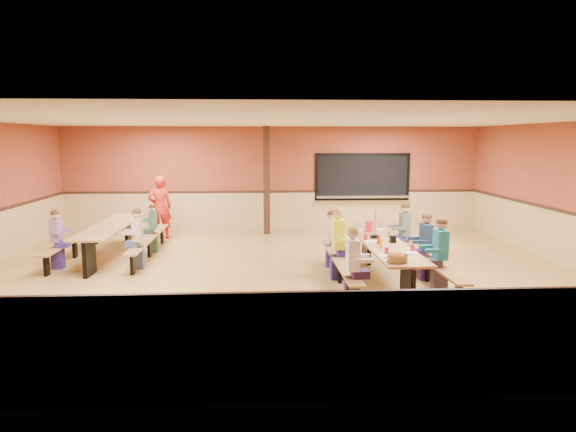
{
  "coord_description": "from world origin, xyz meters",
  "views": [
    {
      "loc": [
        -0.4,
        -9.83,
        2.64
      ],
      "look_at": [
        0.16,
        0.07,
        1.15
      ],
      "focal_mm": 32.0,
      "sensor_mm": 36.0,
      "label": 1
    }
  ],
  "objects": [
    {
      "name": "napkin_dispenser",
      "position": [
        2.07,
        -0.61,
        0.8
      ],
      "size": [
        0.1,
        0.14,
        0.13
      ],
      "primitive_type": "cube",
      "color": "black",
      "rests_on": "cafeteria_table_main"
    },
    {
      "name": "seated_child_green_sec",
      "position": [
        -2.9,
        2.18,
        0.56
      ],
      "size": [
        0.33,
        0.27,
        1.12
      ],
      "primitive_type": null,
      "color": "#316B59",
      "rests_on": "ground"
    },
    {
      "name": "seated_child_navy_right",
      "position": [
        2.73,
        -0.52,
        0.63
      ],
      "size": [
        0.4,
        0.32,
        1.26
      ],
      "primitive_type": null,
      "color": "navy",
      "rests_on": "ground"
    },
    {
      "name": "seated_child_tan_sec",
      "position": [
        -2.9,
        0.65,
        0.61
      ],
      "size": [
        0.37,
        0.31,
        1.22
      ],
      "primitive_type": null,
      "color": "#BAA492",
      "rests_on": "ground"
    },
    {
      "name": "seated_child_white_left",
      "position": [
        1.08,
        -1.94,
        0.63
      ],
      "size": [
        0.4,
        0.32,
        1.27
      ],
      "primitive_type": null,
      "color": "white",
      "rests_on": "ground"
    },
    {
      "name": "ground",
      "position": [
        0.0,
        0.0,
        0.0
      ],
      "size": [
        12.0,
        12.0,
        0.0
      ],
      "primitive_type": "plane",
      "color": "olive",
      "rests_on": "ground"
    },
    {
      "name": "seated_child_char_right",
      "position": [
        2.73,
        0.91,
        0.63
      ],
      "size": [
        0.39,
        0.32,
        1.26
      ],
      "primitive_type": null,
      "color": "#51595C",
      "rests_on": "ground"
    },
    {
      "name": "cafeteria_table_main",
      "position": [
        1.9,
        -0.64,
        0.53
      ],
      "size": [
        1.91,
        3.7,
        0.74
      ],
      "color": "#A37240",
      "rests_on": "ground"
    },
    {
      "name": "table_paddle",
      "position": [
        1.84,
        -0.15,
        0.88
      ],
      "size": [
        0.16,
        0.16,
        0.56
      ],
      "color": "black",
      "rests_on": "cafeteria_table_main"
    },
    {
      "name": "structural_post",
      "position": [
        -0.2,
        4.4,
        1.5
      ],
      "size": [
        0.18,
        0.18,
        3.0
      ],
      "primitive_type": "cube",
      "color": "black",
      "rests_on": "ground"
    },
    {
      "name": "cafeteria_table_second",
      "position": [
        -3.73,
        1.69,
        0.53
      ],
      "size": [
        1.91,
        3.7,
        0.74
      ],
      "color": "#A37240",
      "rests_on": "ground"
    },
    {
      "name": "condiment_ketchup",
      "position": [
        1.76,
        -0.77,
        0.82
      ],
      "size": [
        0.06,
        0.06,
        0.17
      ],
      "primitive_type": "cylinder",
      "color": "#B2140F",
      "rests_on": "cafeteria_table_main"
    },
    {
      "name": "punch_pitcher",
      "position": [
        1.86,
        0.51,
        0.85
      ],
      "size": [
        0.16,
        0.16,
        0.22
      ],
      "primitive_type": "cylinder",
      "color": "red",
      "rests_on": "cafeteria_table_main"
    },
    {
      "name": "seated_child_purple_sec",
      "position": [
        -4.55,
        0.72,
        0.6
      ],
      "size": [
        0.36,
        0.3,
        1.2
      ],
      "primitive_type": null,
      "color": "#7E568B",
      "rests_on": "ground"
    },
    {
      "name": "kitchen_pass_through",
      "position": [
        2.6,
        4.96,
        1.49
      ],
      "size": [
        2.78,
        0.28,
        1.38
      ],
      "color": "black",
      "rests_on": "ground"
    },
    {
      "name": "condiment_mustard",
      "position": [
        1.74,
        -1.06,
        0.82
      ],
      "size": [
        0.06,
        0.06,
        0.17
      ],
      "primitive_type": "cylinder",
      "color": "yellow",
      "rests_on": "cafeteria_table_main"
    },
    {
      "name": "chip_bowl",
      "position": [
        1.75,
        -2.13,
        0.81
      ],
      "size": [
        0.32,
        0.32,
        0.15
      ],
      "primitive_type": null,
      "color": "orange",
      "rests_on": "cafeteria_table_main"
    },
    {
      "name": "seated_child_teal_right",
      "position": [
        2.73,
        -1.29,
        0.65
      ],
      "size": [
        0.41,
        0.33,
        1.29
      ],
      "primitive_type": null,
      "color": "teal",
      "rests_on": "ground"
    },
    {
      "name": "seated_adult_yellow",
      "position": [
        1.08,
        -0.39,
        0.68
      ],
      "size": [
        0.44,
        0.36,
        1.36
      ],
      "primitive_type": null,
      "color": "#EFFF1E",
      "rests_on": "ground"
    },
    {
      "name": "room_envelope",
      "position": [
        0.0,
        0.0,
        0.69
      ],
      "size": [
        12.04,
        10.04,
        3.02
      ],
      "color": "brown",
      "rests_on": "ground"
    },
    {
      "name": "seated_child_grey_left",
      "position": [
        1.08,
        0.55,
        0.58
      ],
      "size": [
        0.35,
        0.29,
        1.17
      ],
      "primitive_type": null,
      "color": "#B8B8B8",
      "rests_on": "ground"
    },
    {
      "name": "place_settings",
      "position": [
        1.9,
        -0.64,
        0.8
      ],
      "size": [
        0.65,
        3.3,
        0.11
      ],
      "primitive_type": null,
      "color": "beige",
      "rests_on": "cafeteria_table_main"
    },
    {
      "name": "standing_woman",
      "position": [
        -3.04,
        3.81,
        0.85
      ],
      "size": [
        0.71,
        0.58,
        1.69
      ],
      "primitive_type": "imported",
      "rotation": [
        0.0,
        0.0,
        3.47
      ],
      "color": "#B12014",
      "rests_on": "ground"
    }
  ]
}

